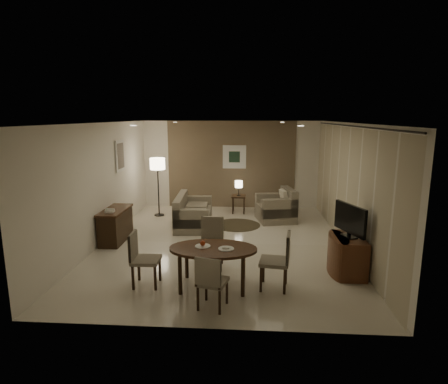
# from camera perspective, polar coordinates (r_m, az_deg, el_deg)

# --- Properties ---
(room_shell) EXTENTS (5.50, 7.00, 2.70)m
(room_shell) POSITION_cam_1_polar(r_m,az_deg,el_deg) (8.65, 0.09, 1.56)
(room_shell) COLOR beige
(room_shell) RESTS_ON ground
(taupe_accent) EXTENTS (3.96, 0.03, 2.70)m
(taupe_accent) POSITION_cam_1_polar(r_m,az_deg,el_deg) (11.69, 1.10, 4.17)
(taupe_accent) COLOR brown
(taupe_accent) RESTS_ON wall_back
(curtain_wall) EXTENTS (0.08, 6.70, 2.58)m
(curtain_wall) POSITION_cam_1_polar(r_m,az_deg,el_deg) (8.50, 18.23, 0.61)
(curtain_wall) COLOR beige
(curtain_wall) RESTS_ON wall_right
(curtain_rod) EXTENTS (0.03, 6.80, 0.03)m
(curtain_rod) POSITION_cam_1_polar(r_m,az_deg,el_deg) (8.37, 18.80, 9.52)
(curtain_rod) COLOR black
(curtain_rod) RESTS_ON wall_right
(art_back_frame) EXTENTS (0.72, 0.03, 0.72)m
(art_back_frame) POSITION_cam_1_polar(r_m,az_deg,el_deg) (11.63, 1.60, 5.37)
(art_back_frame) COLOR silver
(art_back_frame) RESTS_ON wall_back
(art_back_canvas) EXTENTS (0.34, 0.01, 0.34)m
(art_back_canvas) POSITION_cam_1_polar(r_m,az_deg,el_deg) (11.62, 1.59, 5.37)
(art_back_canvas) COLOR #1B3120
(art_back_canvas) RESTS_ON wall_back
(art_left_frame) EXTENTS (0.03, 0.60, 0.80)m
(art_left_frame) POSITION_cam_1_polar(r_m,az_deg,el_deg) (9.91, -15.55, 5.34)
(art_left_frame) COLOR silver
(art_left_frame) RESTS_ON wall_left
(art_left_canvas) EXTENTS (0.01, 0.46, 0.64)m
(art_left_canvas) POSITION_cam_1_polar(r_m,az_deg,el_deg) (9.91, -15.47, 5.34)
(art_left_canvas) COLOR gray
(art_left_canvas) RESTS_ON wall_left
(downlight_nl) EXTENTS (0.10, 0.10, 0.01)m
(downlight_nl) POSITION_cam_1_polar(r_m,az_deg,el_deg) (6.60, -13.64, 9.81)
(downlight_nl) COLOR white
(downlight_nl) RESTS_ON ceiling
(downlight_nr) EXTENTS (0.10, 0.10, 0.01)m
(downlight_nr) POSITION_cam_1_polar(r_m,az_deg,el_deg) (6.35, 11.61, 9.85)
(downlight_nr) COLOR white
(downlight_nr) RESTS_ON ceiling
(downlight_fl) EXTENTS (0.10, 0.10, 0.01)m
(downlight_fl) POSITION_cam_1_polar(r_m,az_deg,el_deg) (10.09, -7.46, 10.52)
(downlight_fl) COLOR white
(downlight_fl) RESTS_ON ceiling
(downlight_fr) EXTENTS (0.10, 0.10, 0.01)m
(downlight_fr) POSITION_cam_1_polar(r_m,az_deg,el_deg) (9.93, 8.87, 10.46)
(downlight_fr) COLOR white
(downlight_fr) RESTS_ON ceiling
(console_desk) EXTENTS (0.48, 1.20, 0.75)m
(console_desk) POSITION_cam_1_polar(r_m,az_deg,el_deg) (9.00, -16.17, -4.88)
(console_desk) COLOR #402514
(console_desk) RESTS_ON floor
(telephone) EXTENTS (0.20, 0.14, 0.09)m
(telephone) POSITION_cam_1_polar(r_m,az_deg,el_deg) (8.62, -17.01, -2.72)
(telephone) COLOR white
(telephone) RESTS_ON console_desk
(tv_cabinet) EXTENTS (0.48, 0.90, 0.70)m
(tv_cabinet) POSITION_cam_1_polar(r_m,az_deg,el_deg) (7.29, 18.46, -9.13)
(tv_cabinet) COLOR brown
(tv_cabinet) RESTS_ON floor
(flat_tv) EXTENTS (0.36, 0.85, 0.60)m
(flat_tv) POSITION_cam_1_polar(r_m,az_deg,el_deg) (7.08, 18.65, -4.04)
(flat_tv) COLOR black
(flat_tv) RESTS_ON tv_cabinet
(dining_table) EXTENTS (1.47, 0.92, 0.69)m
(dining_table) POSITION_cam_1_polar(r_m,az_deg,el_deg) (6.42, -1.66, -11.39)
(dining_table) COLOR #402514
(dining_table) RESTS_ON floor
(chair_near) EXTENTS (0.50, 0.50, 0.85)m
(chair_near) POSITION_cam_1_polar(r_m,az_deg,el_deg) (5.75, -1.75, -13.38)
(chair_near) COLOR gray
(chair_near) RESTS_ON floor
(chair_far) EXTENTS (0.46, 0.46, 0.94)m
(chair_far) POSITION_cam_1_polar(r_m,az_deg,el_deg) (7.15, -1.94, -7.87)
(chair_far) COLOR gray
(chair_far) RESTS_ON floor
(chair_left) EXTENTS (0.46, 0.46, 0.93)m
(chair_left) POSITION_cam_1_polar(r_m,az_deg,el_deg) (6.56, -11.76, -10.02)
(chair_left) COLOR gray
(chair_left) RESTS_ON floor
(chair_right) EXTENTS (0.53, 0.53, 0.96)m
(chair_right) POSITION_cam_1_polar(r_m,az_deg,el_deg) (6.38, 7.63, -10.35)
(chair_right) COLOR gray
(chair_right) RESTS_ON floor
(plate_a) EXTENTS (0.26, 0.26, 0.02)m
(plate_a) POSITION_cam_1_polar(r_m,az_deg,el_deg) (6.36, -3.26, -8.23)
(plate_a) COLOR white
(plate_a) RESTS_ON dining_table
(plate_b) EXTENTS (0.26, 0.26, 0.02)m
(plate_b) POSITION_cam_1_polar(r_m,az_deg,el_deg) (6.23, 0.32, -8.64)
(plate_b) COLOR white
(plate_b) RESTS_ON dining_table
(fruit_apple) EXTENTS (0.09, 0.09, 0.09)m
(fruit_apple) POSITION_cam_1_polar(r_m,az_deg,el_deg) (6.34, -3.27, -7.78)
(fruit_apple) COLOR #A83313
(fruit_apple) RESTS_ON plate_a
(napkin) EXTENTS (0.12, 0.08, 0.03)m
(napkin) POSITION_cam_1_polar(r_m,az_deg,el_deg) (6.22, 0.32, -8.44)
(napkin) COLOR white
(napkin) RESTS_ON plate_b
(round_rug) EXTENTS (1.22, 1.22, 0.01)m
(round_rug) POSITION_cam_1_polar(r_m,az_deg,el_deg) (9.97, 2.00, -5.03)
(round_rug) COLOR #433A26
(round_rug) RESTS_ON floor
(sofa) EXTENTS (1.78, 0.96, 0.82)m
(sofa) POSITION_cam_1_polar(r_m,az_deg,el_deg) (9.84, -4.62, -2.86)
(sofa) COLOR gray
(sofa) RESTS_ON floor
(armchair) EXTENTS (1.14, 1.18, 0.89)m
(armchair) POSITION_cam_1_polar(r_m,az_deg,el_deg) (10.37, 7.89, -1.96)
(armchair) COLOR gray
(armchair) RESTS_ON floor
(side_table) EXTENTS (0.41, 0.41, 0.52)m
(side_table) POSITION_cam_1_polar(r_m,az_deg,el_deg) (11.16, 2.24, -1.88)
(side_table) COLOR black
(side_table) RESTS_ON floor
(table_lamp) EXTENTS (0.22, 0.22, 0.50)m
(table_lamp) POSITION_cam_1_polar(r_m,az_deg,el_deg) (11.05, 2.26, 0.70)
(table_lamp) COLOR #FFEAC1
(table_lamp) RESTS_ON side_table
(floor_lamp) EXTENTS (0.42, 0.42, 1.68)m
(floor_lamp) POSITION_cam_1_polar(r_m,az_deg,el_deg) (10.90, -9.98, 0.73)
(floor_lamp) COLOR #FFE5B7
(floor_lamp) RESTS_ON floor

